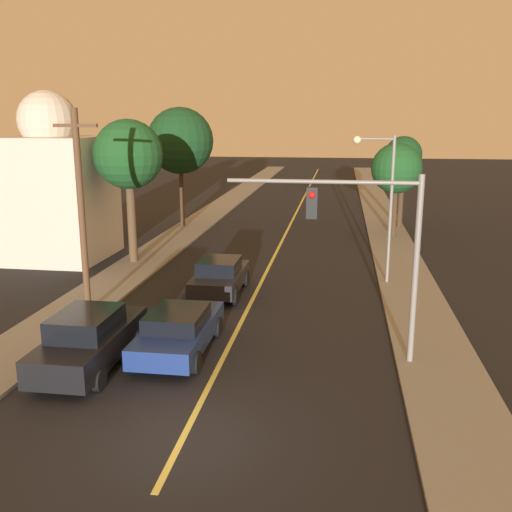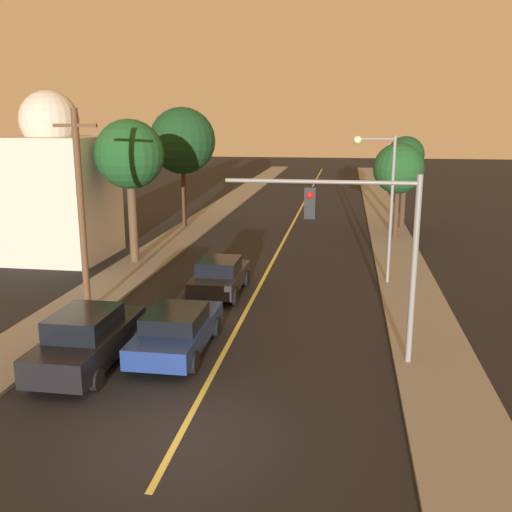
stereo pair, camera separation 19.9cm
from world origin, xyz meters
TOP-DOWN VIEW (x-y plane):
  - ground_plane at (0.00, 0.00)m, footprint 200.00×200.00m
  - road_surface at (0.00, 36.00)m, footprint 10.40×80.00m
  - sidewalk_left at (-6.45, 36.00)m, footprint 2.50×80.00m
  - sidewalk_right at (6.45, 36.00)m, footprint 2.50×80.00m
  - car_near_lane_front at (-1.46, 4.89)m, footprint 2.02×4.70m
  - car_near_lane_second at (-1.46, 11.07)m, footprint 1.94×4.25m
  - car_outer_lane_front at (-3.74, 3.47)m, footprint 1.96×4.79m
  - traffic_signal_mast at (4.21, 5.02)m, footprint 5.57×0.42m
  - streetlamp_right at (5.11, 13.61)m, footprint 1.79×0.36m
  - utility_pole_left at (-5.80, 7.82)m, footprint 1.60×0.24m
  - tree_left_near at (-7.13, 25.60)m, footprint 4.33×4.33m
  - tree_left_far at (-6.89, 15.57)m, footprint 3.38×3.38m
  - tree_right_near at (6.68, 24.16)m, footprint 3.03×3.03m
  - tree_right_far at (7.35, 27.33)m, footprint 2.42×2.42m
  - domed_building_left at (-11.32, 16.27)m, footprint 5.24×5.24m

SIDE VIEW (x-z plane):
  - ground_plane at x=0.00m, z-range 0.00..0.00m
  - road_surface at x=0.00m, z-range 0.00..0.01m
  - sidewalk_left at x=-6.45m, z-range 0.00..0.12m
  - sidewalk_right at x=6.45m, z-range 0.00..0.12m
  - car_near_lane_front at x=-1.46m, z-range 0.03..1.46m
  - car_near_lane_second at x=-1.46m, z-range 0.02..1.56m
  - car_outer_lane_front at x=-3.74m, z-range -0.01..1.72m
  - domed_building_left at x=-11.32m, z-range -0.63..7.93m
  - traffic_signal_mast at x=4.21m, z-range 1.19..6.72m
  - utility_pole_left at x=-5.80m, z-range 0.28..7.68m
  - tree_right_near at x=6.68m, z-range 1.40..7.06m
  - streetlamp_right at x=5.11m, z-range 1.08..7.44m
  - tree_right_far at x=7.35m, z-range 1.80..7.77m
  - tree_left_far at x=-6.89m, z-range 1.89..8.94m
  - tree_left_near at x=-7.13m, z-range 1.84..9.66m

